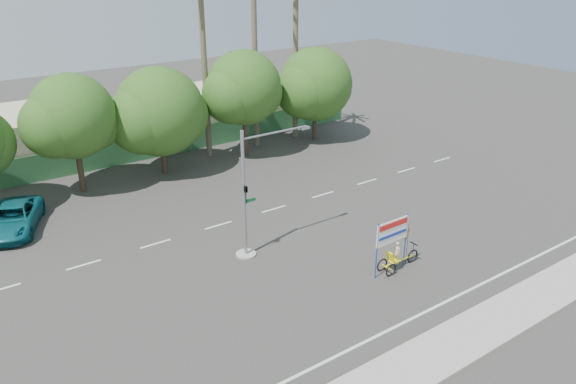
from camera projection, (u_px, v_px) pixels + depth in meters
ground at (328, 273)px, 28.67m from camera, size 120.00×120.00×0.00m
sidewalk_near at (444, 350)px, 23.02m from camera, size 50.00×2.40×0.12m
fence at (158, 145)px, 44.41m from camera, size 38.00×0.08×2.00m
building_left at (7, 141)px, 42.09m from camera, size 12.00×8.00×4.00m
building_right at (219, 108)px, 51.71m from camera, size 14.00×8.00×3.60m
tree_left at (72, 119)px, 36.45m from camera, size 6.66×5.60×8.07m
tree_center at (159, 114)px, 39.86m from camera, size 7.62×6.40×7.85m
tree_right at (243, 90)px, 43.26m from camera, size 6.90×5.80×8.36m
tree_far_right at (315, 86)px, 47.21m from camera, size 7.38×6.20×7.94m
palm_tall at (254, 17)px, 43.41m from camera, size 3.73×3.79×17.45m
palm_mid at (296, 27)px, 45.95m from camera, size 3.73×3.79×15.45m
palm_short at (203, 43)px, 41.66m from camera, size 3.73×3.79×14.45m
traffic_signal at (249, 205)px, 29.34m from camera, size 4.72×1.10×7.00m
trike_billboard at (395, 249)px, 28.44m from camera, size 3.14×0.72×3.08m
pickup_truck at (13, 218)px, 32.75m from camera, size 4.62×6.14×1.55m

